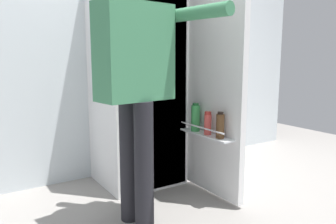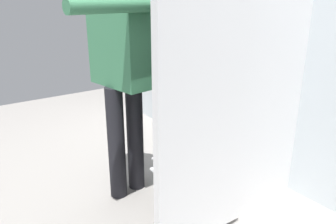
# 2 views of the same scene
# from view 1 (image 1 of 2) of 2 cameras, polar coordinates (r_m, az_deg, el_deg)

# --- Properties ---
(ground_plane) EXTENTS (6.29, 6.29, 0.00)m
(ground_plane) POSITION_cam_1_polar(r_m,az_deg,el_deg) (2.59, 0.66, -15.19)
(ground_plane) COLOR gray
(kitchen_wall) EXTENTS (4.40, 0.10, 2.40)m
(kitchen_wall) POSITION_cam_1_polar(r_m,az_deg,el_deg) (3.15, -8.51, 11.52)
(kitchen_wall) COLOR silver
(kitchen_wall) RESTS_ON ground_plane
(refrigerator) EXTENTS (0.70, 1.22, 1.74)m
(refrigerator) POSITION_cam_1_polar(r_m,az_deg,el_deg) (2.81, -4.50, 5.12)
(refrigerator) COLOR white
(refrigerator) RESTS_ON ground_plane
(person) EXTENTS (0.62, 0.73, 1.63)m
(person) POSITION_cam_1_polar(r_m,az_deg,el_deg) (2.05, -5.48, 6.77)
(person) COLOR black
(person) RESTS_ON ground_plane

